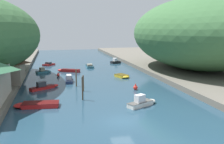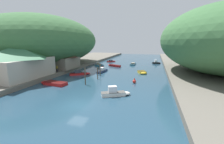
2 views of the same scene
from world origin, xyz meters
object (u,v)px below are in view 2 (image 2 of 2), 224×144
at_px(boat_yellow_tender, 157,63).
at_px(boat_moored_right, 103,70).
at_px(boat_mid_channel, 111,61).
at_px(person_on_quay, 57,68).
at_px(boat_open_rowboat, 116,93).
at_px(boathouse_shed, 64,60).
at_px(channel_buoy_far, 134,81).
at_px(boat_white_cruiser, 80,73).
at_px(boat_navy_launch, 99,65).
at_px(boat_red_skiff, 133,64).
at_px(boat_far_right_bank, 114,66).
at_px(channel_buoy_near, 102,67).
at_px(boat_cabin_cruiser, 142,72).
at_px(boat_small_dinghy, 53,83).
at_px(waterfront_building, 18,61).
at_px(person_by_boathouse, 67,66).

height_order(boat_yellow_tender, boat_moored_right, boat_yellow_tender).
distance_m(boat_mid_channel, person_on_quay, 31.38).
bearing_deg(person_on_quay, boat_open_rowboat, -137.29).
relative_size(boathouse_shed, channel_buoy_far, 7.81).
distance_m(boathouse_shed, boat_moored_right, 12.38).
distance_m(boat_white_cruiser, boat_navy_launch, 16.40).
xyz_separation_m(boat_open_rowboat, boat_red_skiff, (-2.17, 35.79, -0.21)).
xyz_separation_m(boat_far_right_bank, channel_buoy_near, (-2.45, -5.39, 0.04)).
bearing_deg(boat_white_cruiser, boathouse_shed, -148.58).
bearing_deg(boat_navy_launch, person_on_quay, -36.15).
bearing_deg(boat_cabin_cruiser, boat_open_rowboat, 61.47).
bearing_deg(boathouse_shed, boat_small_dinghy, -65.73).
distance_m(waterfront_building, boat_moored_right, 21.66).
xyz_separation_m(boathouse_shed, boat_cabin_cruiser, (23.36, 3.02, -3.15)).
distance_m(boat_moored_right, channel_buoy_far, 14.77).
bearing_deg(channel_buoy_far, boat_open_rowboat, -102.44).
distance_m(boathouse_shed, boat_red_skiff, 26.86).
height_order(boat_far_right_bank, channel_buoy_near, channel_buoy_near).
height_order(boat_cabin_cruiser, channel_buoy_near, channel_buoy_near).
relative_size(boathouse_shed, boat_red_skiff, 1.55).
bearing_deg(boat_open_rowboat, boat_moored_right, 179.54).
bearing_deg(boat_cabin_cruiser, boat_moored_right, -16.68).
height_order(boat_cabin_cruiser, boat_red_skiff, boat_red_skiff).
distance_m(boathouse_shed, boat_small_dinghy, 15.28).
bearing_deg(boat_yellow_tender, boathouse_shed, -63.78).
bearing_deg(boat_moored_right, boat_red_skiff, 71.61).
xyz_separation_m(boat_white_cruiser, boat_cabin_cruiser, (16.18, 6.52, -0.12)).
bearing_deg(boat_yellow_tender, boat_mid_channel, -107.85).
bearing_deg(boat_yellow_tender, person_by_boathouse, -60.14).
height_order(waterfront_building, channel_buoy_far, waterfront_building).
bearing_deg(boathouse_shed, boat_moored_right, 10.73).
distance_m(boat_small_dinghy, person_on_quay, 9.40).
xyz_separation_m(boat_cabin_cruiser, channel_buoy_far, (-0.82, -10.92, 0.16)).
distance_m(boat_moored_right, boat_red_skiff, 18.28).
relative_size(boat_yellow_tender, person_by_boathouse, 2.17).
xyz_separation_m(boat_mid_channel, boat_cabin_cruiser, (15.54, -22.11, 0.01)).
bearing_deg(boat_mid_channel, boat_yellow_tender, 36.78).
bearing_deg(channel_buoy_far, boat_mid_channel, 114.02).
bearing_deg(boat_mid_channel, boat_navy_launch, -56.57).
bearing_deg(person_by_boathouse, channel_buoy_near, -48.31).
relative_size(boat_small_dinghy, boat_cabin_cruiser, 1.55).
relative_size(boat_red_skiff, person_by_boathouse, 3.47).
xyz_separation_m(boat_yellow_tender, boat_red_skiff, (-8.90, -5.04, -0.19)).
height_order(channel_buoy_near, person_by_boathouse, person_by_boathouse).
height_order(boat_yellow_tender, person_by_boathouse, person_by_boathouse).
height_order(boat_white_cruiser, boat_mid_channel, boat_white_cruiser).
bearing_deg(boat_far_right_bank, channel_buoy_far, -126.97).
xyz_separation_m(boathouse_shed, boat_red_skiff, (18.46, 19.26, -3.16)).
bearing_deg(boat_moored_right, boat_open_rowboat, -61.77).
relative_size(boat_open_rowboat, person_by_boathouse, 2.94).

